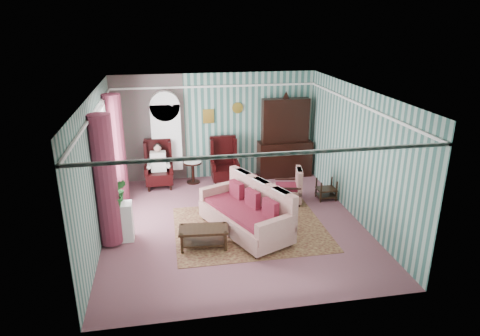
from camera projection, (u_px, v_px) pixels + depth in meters
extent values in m
plane|color=#804A52|center=(234.00, 223.00, 9.43)|extent=(6.00, 6.00, 0.00)
cube|color=#3A695F|center=(216.00, 126.00, 11.72)|extent=(5.50, 0.02, 2.90)
cube|color=#3A695F|center=(267.00, 227.00, 6.16)|extent=(5.50, 0.02, 2.90)
cube|color=#3A695F|center=(97.00, 169.00, 8.48)|extent=(0.02, 6.00, 2.90)
cube|color=#3A695F|center=(357.00, 154.00, 9.40)|extent=(0.02, 6.00, 2.90)
cube|color=beige|center=(233.00, 92.00, 8.45)|extent=(5.50, 6.00, 0.02)
cube|color=#87455C|center=(149.00, 129.00, 11.41)|extent=(1.90, 0.01, 2.90)
cube|color=white|center=(233.00, 109.00, 8.57)|extent=(5.50, 6.00, 0.05)
cube|color=white|center=(102.00, 155.00, 9.01)|extent=(0.04, 1.50, 1.90)
cylinder|color=#843148|center=(105.00, 181.00, 8.13)|extent=(0.44, 0.44, 2.60)
cylinder|color=#843148|center=(116.00, 149.00, 10.08)|extent=(0.44, 0.44, 2.60)
cube|color=gold|center=(208.00, 116.00, 11.56)|extent=(0.30, 0.03, 0.38)
cube|color=white|center=(167.00, 142.00, 11.46)|extent=(0.80, 0.28, 2.24)
cube|color=black|center=(285.00, 135.00, 11.87)|extent=(1.50, 0.56, 2.36)
cube|color=black|center=(159.00, 165.00, 11.22)|extent=(0.76, 0.80, 1.25)
cube|color=black|center=(224.00, 161.00, 11.51)|extent=(0.76, 0.80, 1.25)
cylinder|color=black|center=(193.00, 172.00, 11.62)|extent=(0.50, 0.50, 0.60)
cube|color=black|center=(326.00, 189.00, 10.58)|extent=(0.45, 0.38, 0.54)
cube|color=silver|center=(119.00, 222.00, 8.62)|extent=(0.55, 0.35, 0.80)
cube|color=#481820|center=(250.00, 228.00, 9.20)|extent=(3.20, 2.60, 0.01)
cube|color=beige|center=(245.00, 213.00, 8.88)|extent=(1.83, 2.44, 0.93)
cube|color=#B7AA8E|center=(288.00, 182.00, 10.31)|extent=(0.95, 0.87, 1.08)
cube|color=black|center=(204.00, 238.00, 8.40)|extent=(0.99, 0.56, 0.42)
imported|color=#29591C|center=(115.00, 196.00, 8.29)|extent=(0.46, 0.41, 0.45)
imported|color=#1F5019|center=(120.00, 190.00, 8.55)|extent=(0.28, 0.23, 0.47)
imported|color=#225A1C|center=(111.00, 194.00, 8.46)|extent=(0.27, 0.27, 0.37)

